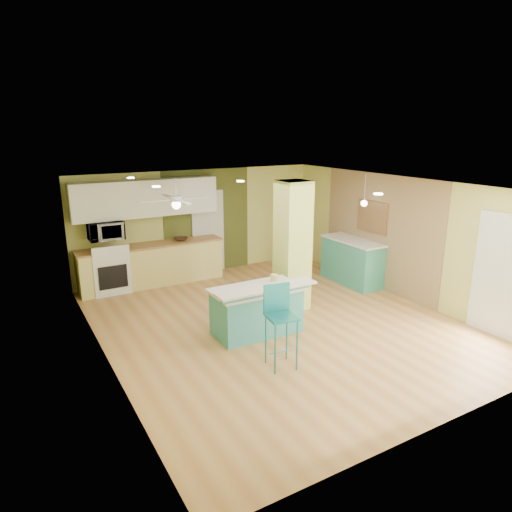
# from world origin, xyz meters

# --- Properties ---
(floor) EXTENTS (6.00, 7.00, 0.01)m
(floor) POSITION_xyz_m (0.00, 0.00, -0.01)
(floor) COLOR #A76E3A
(floor) RESTS_ON ground
(ceiling) EXTENTS (6.00, 7.00, 0.01)m
(ceiling) POSITION_xyz_m (0.00, 0.00, 2.50)
(ceiling) COLOR white
(ceiling) RESTS_ON wall_back
(wall_back) EXTENTS (6.00, 0.01, 2.50)m
(wall_back) POSITION_xyz_m (0.00, 3.50, 1.25)
(wall_back) COLOR #C5C66A
(wall_back) RESTS_ON floor
(wall_front) EXTENTS (6.00, 0.01, 2.50)m
(wall_front) POSITION_xyz_m (0.00, -3.50, 1.25)
(wall_front) COLOR #C5C66A
(wall_front) RESTS_ON floor
(wall_left) EXTENTS (0.01, 7.00, 2.50)m
(wall_left) POSITION_xyz_m (-3.00, 0.00, 1.25)
(wall_left) COLOR #C5C66A
(wall_left) RESTS_ON floor
(wall_right) EXTENTS (0.01, 7.00, 2.50)m
(wall_right) POSITION_xyz_m (3.00, 0.00, 1.25)
(wall_right) COLOR #C5C66A
(wall_right) RESTS_ON floor
(wood_panel) EXTENTS (0.02, 3.40, 2.50)m
(wood_panel) POSITION_xyz_m (2.99, 0.60, 1.25)
(wood_panel) COLOR #82674A
(wood_panel) RESTS_ON floor
(olive_accent) EXTENTS (2.20, 0.02, 2.50)m
(olive_accent) POSITION_xyz_m (0.20, 3.49, 1.25)
(olive_accent) COLOR #494F1F
(olive_accent) RESTS_ON floor
(interior_door) EXTENTS (0.82, 0.05, 2.00)m
(interior_door) POSITION_xyz_m (0.20, 3.46, 1.00)
(interior_door) COLOR silver
(interior_door) RESTS_ON floor
(french_door) EXTENTS (0.04, 1.08, 2.10)m
(french_door) POSITION_xyz_m (2.97, -2.30, 1.05)
(french_door) COLOR white
(french_door) RESTS_ON floor
(column) EXTENTS (0.55, 0.55, 2.50)m
(column) POSITION_xyz_m (0.65, 0.50, 1.25)
(column) COLOR #C0CD5F
(column) RESTS_ON floor
(kitchen_run) EXTENTS (3.25, 0.63, 0.94)m
(kitchen_run) POSITION_xyz_m (-1.30, 3.20, 0.47)
(kitchen_run) COLOR #DCCD73
(kitchen_run) RESTS_ON floor
(stove) EXTENTS (0.76, 0.66, 1.08)m
(stove) POSITION_xyz_m (-2.25, 3.19, 0.46)
(stove) COLOR white
(stove) RESTS_ON floor
(upper_cabinets) EXTENTS (3.20, 0.34, 0.80)m
(upper_cabinets) POSITION_xyz_m (-1.30, 3.32, 1.95)
(upper_cabinets) COLOR white
(upper_cabinets) RESTS_ON wall_back
(microwave) EXTENTS (0.70, 0.48, 0.39)m
(microwave) POSITION_xyz_m (-2.25, 3.20, 1.35)
(microwave) COLOR white
(microwave) RESTS_ON wall_back
(ceiling_fan) EXTENTS (1.41, 1.41, 0.61)m
(ceiling_fan) POSITION_xyz_m (-1.10, 2.00, 2.08)
(ceiling_fan) COLOR silver
(ceiling_fan) RESTS_ON ceiling
(pendant_lamp) EXTENTS (0.14, 0.14, 0.69)m
(pendant_lamp) POSITION_xyz_m (2.65, 0.75, 1.88)
(pendant_lamp) COLOR silver
(pendant_lamp) RESTS_ON ceiling
(wall_decor) EXTENTS (0.03, 0.90, 0.70)m
(wall_decor) POSITION_xyz_m (2.96, 0.80, 1.55)
(wall_decor) COLOR brown
(wall_decor) RESTS_ON wood_panel
(peninsula) EXTENTS (1.76, 0.94, 0.94)m
(peninsula) POSITION_xyz_m (-0.53, -0.18, 0.43)
(peninsula) COLOR teal
(peninsula) RESTS_ON floor
(bar_stool) EXTENTS (0.47, 0.47, 1.25)m
(bar_stool) POSITION_xyz_m (-0.79, -1.29, 0.83)
(bar_stool) COLOR #1C7782
(bar_stool) RESTS_ON floor
(side_counter) EXTENTS (0.67, 1.57, 1.01)m
(side_counter) POSITION_xyz_m (2.70, 1.06, 0.51)
(side_counter) COLOR teal
(side_counter) RESTS_ON floor
(fruit_bowl) EXTENTS (0.39, 0.39, 0.07)m
(fruit_bowl) POSITION_xyz_m (-0.60, 3.19, 0.98)
(fruit_bowl) COLOR #372216
(fruit_bowl) RESTS_ON kitchen_run
(canister) EXTENTS (0.13, 0.13, 0.15)m
(canister) POSITION_xyz_m (-0.12, -0.07, 0.89)
(canister) COLOR gold
(canister) RESTS_ON peninsula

